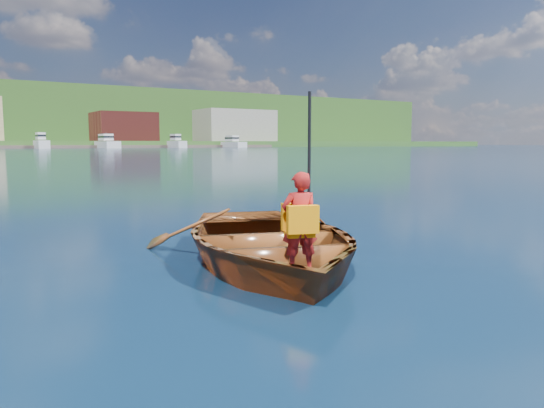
{
  "coord_description": "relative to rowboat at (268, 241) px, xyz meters",
  "views": [
    {
      "loc": [
        -4.47,
        -4.61,
        1.51
      ],
      "look_at": [
        -1.02,
        0.97,
        0.75
      ],
      "focal_mm": 35.0,
      "sensor_mm": 36.0,
      "label": 1
    }
  ],
  "objects": [
    {
      "name": "rowboat",
      "position": [
        0.0,
        0.0,
        0.0
      ],
      "size": [
        4.2,
        4.97,
        0.88
      ],
      "color": "brown",
      "rests_on": "ground"
    },
    {
      "name": "hillside_trees",
      "position": [
        31.16,
        238.5,
        17.72
      ],
      "size": [
        296.74,
        74.82,
        23.37
      ],
      "color": "#382314",
      "rests_on": "ground"
    },
    {
      "name": "ground",
      "position": [
        1.08,
        -0.97,
        -0.29
      ],
      "size": [
        600.0,
        600.0,
        0.0
      ],
      "color": "#12213C",
      "rests_on": "ground"
    },
    {
      "name": "child_paddler",
      "position": [
        -0.14,
        -0.9,
        0.37
      ],
      "size": [
        0.47,
        0.42,
        1.97
      ],
      "color": "#A91A19",
      "rests_on": "ground"
    },
    {
      "name": "dock",
      "position": [
        10.97,
        147.03,
        0.11
      ],
      "size": [
        160.05,
        7.59,
        0.8
      ],
      "color": "brown",
      "rests_on": "ground"
    }
  ]
}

